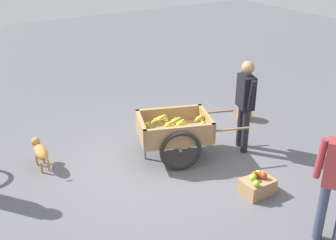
{
  "coord_description": "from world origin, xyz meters",
  "views": [
    {
      "loc": [
        2.8,
        4.6,
        3.33
      ],
      "look_at": [
        -0.14,
        -0.11,
        0.75
      ],
      "focal_mm": 44.23,
      "sensor_mm": 36.0,
      "label": 1
    }
  ],
  "objects_px": {
    "vendor_person": "(245,99)",
    "plastic_bucket": "(245,112)",
    "mixed_fruit_crate": "(257,185)",
    "fruit_cart": "(175,131)",
    "dog": "(40,151)"
  },
  "relations": [
    {
      "from": "vendor_person",
      "to": "plastic_bucket",
      "type": "bearing_deg",
      "value": -133.74
    },
    {
      "from": "vendor_person",
      "to": "mixed_fruit_crate",
      "type": "relative_size",
      "value": 3.42
    },
    {
      "from": "fruit_cart",
      "to": "dog",
      "type": "relative_size",
      "value": 2.68
    },
    {
      "from": "fruit_cart",
      "to": "dog",
      "type": "xyz_separation_m",
      "value": [
        1.9,
        -0.79,
        -0.17
      ]
    },
    {
      "from": "vendor_person",
      "to": "dog",
      "type": "height_order",
      "value": "vendor_person"
    },
    {
      "from": "vendor_person",
      "to": "mixed_fruit_crate",
      "type": "height_order",
      "value": "vendor_person"
    },
    {
      "from": "dog",
      "to": "plastic_bucket",
      "type": "height_order",
      "value": "dog"
    },
    {
      "from": "vendor_person",
      "to": "dog",
      "type": "distance_m",
      "value": 3.26
    },
    {
      "from": "fruit_cart",
      "to": "plastic_bucket",
      "type": "distance_m",
      "value": 2.0
    },
    {
      "from": "plastic_bucket",
      "to": "dog",
      "type": "bearing_deg",
      "value": -4.49
    },
    {
      "from": "fruit_cart",
      "to": "plastic_bucket",
      "type": "relative_size",
      "value": 6.3
    },
    {
      "from": "fruit_cart",
      "to": "vendor_person",
      "type": "bearing_deg",
      "value": 160.43
    },
    {
      "from": "fruit_cart",
      "to": "mixed_fruit_crate",
      "type": "xyz_separation_m",
      "value": [
        -0.4,
        1.48,
        -0.31
      ]
    },
    {
      "from": "plastic_bucket",
      "to": "mixed_fruit_crate",
      "type": "distance_m",
      "value": 2.48
    },
    {
      "from": "vendor_person",
      "to": "mixed_fruit_crate",
      "type": "bearing_deg",
      "value": 58.23
    }
  ]
}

